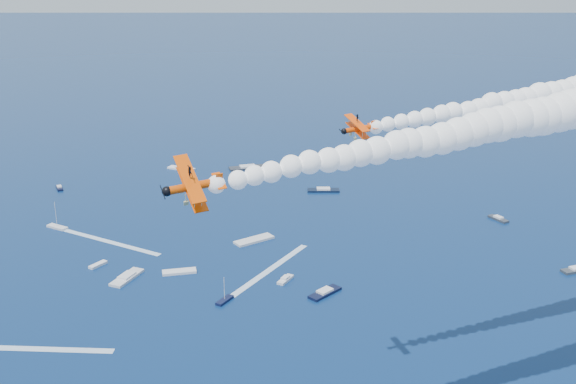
{
  "coord_description": "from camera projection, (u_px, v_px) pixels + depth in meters",
  "views": [
    {
      "loc": [
        4.08,
        -80.76,
        83.0
      ],
      "look_at": [
        3.41,
        17.37,
        49.0
      ],
      "focal_mm": 43.34,
      "sensor_mm": 36.0,
      "label": 1
    }
  ],
  "objects": [
    {
      "name": "spectator_boats",
      "position": [
        252.0,
        246.0,
        206.26
      ],
      "size": [
        232.21,
        175.08,
        0.7
      ],
      "color": "silver",
      "rests_on": "ground"
    },
    {
      "name": "boat_wakes",
      "position": [
        143.0,
        281.0,
        184.99
      ],
      "size": [
        81.65,
        71.78,
        0.04
      ],
      "color": "white",
      "rests_on": "ground"
    },
    {
      "name": "biplane_lead",
      "position": [
        359.0,
        129.0,
        116.03
      ],
      "size": [
        8.54,
        9.63,
        6.07
      ],
      "primitive_type": null,
      "rotation": [
        -0.21,
        0.07,
        3.52
      ],
      "color": "#FF4705"
    },
    {
      "name": "smoke_trail_trail",
      "position": [
        434.0,
        138.0,
        99.49
      ],
      "size": [
        74.0,
        55.04,
        12.39
      ],
      "primitive_type": null,
      "rotation": [
        0.0,
        0.0,
        3.54
      ],
      "color": "white"
    },
    {
      "name": "biplane_trail",
      "position": [
        194.0,
        186.0,
        87.74
      ],
      "size": [
        11.3,
        12.72,
        9.27
      ],
      "primitive_type": null,
      "rotation": [
        -0.44,
        0.07,
        3.54
      ],
      "color": "#E54904"
    },
    {
      "name": "smoke_trail_lead",
      "position": [
        533.0,
        97.0,
        127.25
      ],
      "size": [
        73.94,
        53.38,
        12.39
      ],
      "primitive_type": null,
      "rotation": [
        0.0,
        0.0,
        3.52
      ],
      "color": "white"
    }
  ]
}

